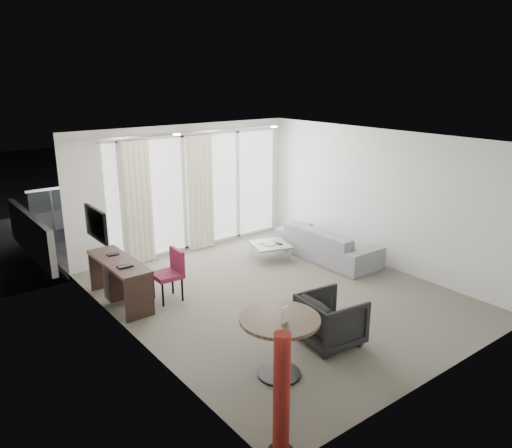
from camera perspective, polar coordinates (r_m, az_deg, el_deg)
floor at (r=8.47m, az=2.50°, el=-8.08°), size 5.00×6.00×0.00m
ceiling at (r=7.75m, az=2.74°, el=9.66°), size 5.00×6.00×0.00m
wall_left at (r=6.75m, az=-13.89°, el=-3.26°), size 0.00×6.00×2.60m
wall_right at (r=9.76m, az=13.94°, el=2.89°), size 0.00×6.00×2.60m
wall_front at (r=6.16m, az=20.95°, el=-5.88°), size 5.00×0.00×2.60m
window_panel at (r=10.57m, az=-6.61°, el=3.76°), size 4.00×0.02×2.38m
window_frame at (r=10.55m, az=-6.57°, el=3.75°), size 4.10×0.06×2.44m
curtain_left at (r=9.78m, az=-13.40°, el=2.35°), size 0.60×0.20×2.38m
curtain_right at (r=10.40m, az=-6.37°, el=3.56°), size 0.60×0.20×2.38m
curtain_track at (r=10.07m, az=-7.84°, el=10.30°), size 4.80×0.04×0.04m
downlight_a at (r=8.56m, az=-9.03°, el=10.08°), size 0.12×0.12×0.02m
downlight_b at (r=9.73m, az=2.06°, el=11.05°), size 0.12×0.12×0.02m
desk at (r=8.35m, az=-15.29°, el=-6.37°), size 0.48×1.54×0.72m
tv at (r=8.05m, az=-17.84°, el=0.02°), size 0.05×0.80×0.50m
desk_chair at (r=8.25m, az=-10.12°, el=-5.84°), size 0.47×0.44×0.85m
round_table at (r=6.22m, az=2.70°, el=-13.83°), size 1.17×1.17×0.78m
menu_card at (r=5.96m, az=3.30°, el=-11.68°), size 0.11×0.04×0.20m
red_lamp at (r=4.97m, az=2.94°, el=-18.97°), size 0.33×0.33×1.30m
tub_armchair at (r=6.98m, az=8.56°, el=-10.76°), size 0.85×0.84×0.70m
coffee_table at (r=9.98m, az=1.66°, el=-3.15°), size 0.88×0.88×0.32m
remote at (r=9.91m, az=2.61°, el=-2.08°), size 0.09×0.18×0.02m
magazine at (r=9.90m, az=1.40°, el=-2.08°), size 0.24×0.28×0.01m
sofa at (r=10.05m, az=8.14°, el=-2.16°), size 0.87×2.23×0.65m
terrace_slab at (r=12.18m, az=-10.10°, el=-0.79°), size 5.60×3.00×0.12m
rattan_chair_a at (r=12.45m, az=-6.50°, el=1.94°), size 0.71×0.71×0.79m
rattan_chair_b at (r=13.09m, az=-5.67°, el=2.68°), size 0.56×0.56×0.78m
rattan_table at (r=12.53m, az=-6.99°, el=1.25°), size 0.59×0.59×0.47m
balustrade at (r=13.29m, az=-13.14°, el=3.02°), size 5.50×0.06×1.05m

